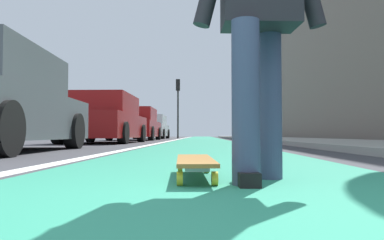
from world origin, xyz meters
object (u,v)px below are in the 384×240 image
at_px(parked_car_mid, 105,120).
at_px(traffic_light, 178,97).
at_px(parked_car_end, 152,128).
at_px(skateboard, 195,162).
at_px(skater_person, 259,6).
at_px(parked_car_far, 136,125).

bearing_deg(parked_car_mid, traffic_light, -5.07).
bearing_deg(parked_car_end, skateboard, -171.77).
distance_m(skateboard, skater_person, 0.92).
xyz_separation_m(parked_car_far, parked_car_end, (6.16, 0.04, -0.00)).
relative_size(skateboard, parked_car_far, 0.19).
height_order(skater_person, parked_car_end, skater_person).
relative_size(skater_person, traffic_light, 0.40).
distance_m(skateboard, traffic_light, 24.03).
relative_size(skater_person, parked_car_far, 0.38).
relative_size(skater_person, parked_car_mid, 0.36).
height_order(parked_car_end, traffic_light, traffic_light).
xyz_separation_m(skater_person, parked_car_far, (15.01, 3.34, -0.24)).
distance_m(skateboard, parked_car_end, 21.25).
distance_m(skater_person, parked_car_end, 21.44).
xyz_separation_m(skateboard, parked_car_mid, (9.10, 2.92, 0.60)).
relative_size(skateboard, parked_car_end, 0.19).
distance_m(parked_car_mid, parked_car_far, 5.76).
bearing_deg(skater_person, parked_car_mid, 19.42).
bearing_deg(skater_person, skateboard, 66.62).
distance_m(skater_person, parked_car_mid, 9.81).
bearing_deg(parked_car_mid, parked_car_end, 0.59).
distance_m(parked_car_mid, traffic_light, 14.93).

